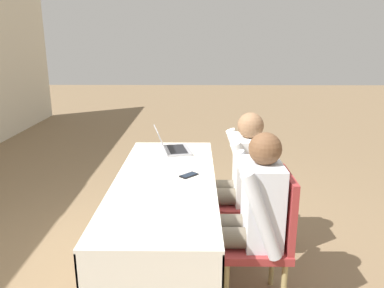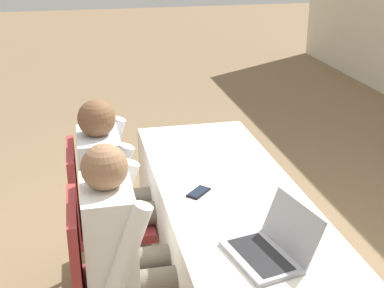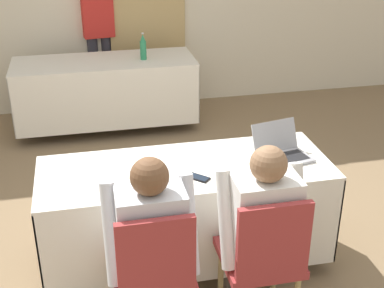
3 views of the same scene
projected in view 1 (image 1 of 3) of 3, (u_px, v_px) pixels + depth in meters
ground_plane at (167, 272)px, 2.83m from camera, size 24.00×24.00×0.00m
conference_table_near at (166, 203)px, 2.68m from camera, size 1.87×0.70×0.76m
laptop at (172, 147)px, 3.23m from camera, size 0.38×0.35×0.21m
cell_phone at (189, 175)px, 2.67m from camera, size 0.14×0.14×0.01m
paper_beside_laptop at (145, 183)px, 2.53m from camera, size 0.26×0.33×0.00m
paper_centre_table at (143, 208)px, 2.15m from camera, size 0.29×0.34×0.00m
paper_left_edge at (153, 151)px, 3.27m from camera, size 0.26×0.33×0.00m
chair_near_left at (265, 234)px, 2.39m from camera, size 0.44×0.44×0.91m
chair_near_right at (251, 194)px, 2.99m from camera, size 0.44×0.44×0.91m
person_checkered_shirt at (250, 211)px, 2.34m from camera, size 0.50×0.52×1.17m
person_white_shirt at (239, 176)px, 2.95m from camera, size 0.50×0.52×1.17m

